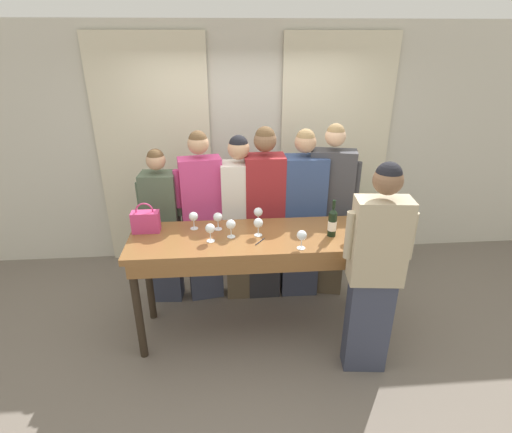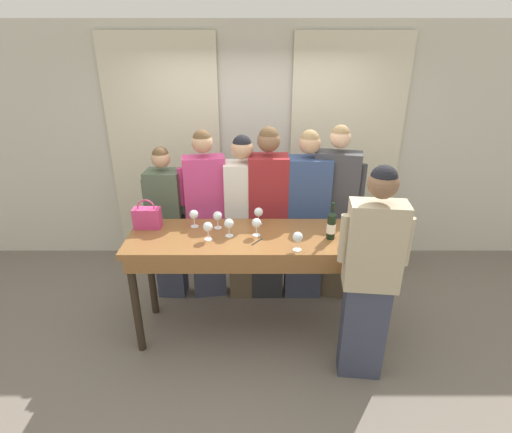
% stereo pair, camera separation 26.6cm
% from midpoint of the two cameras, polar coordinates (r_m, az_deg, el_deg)
% --- Properties ---
extents(ground_plane, '(18.00, 18.00, 0.00)m').
position_cam_midpoint_polar(ground_plane, '(4.08, 1.94, -15.79)').
color(ground_plane, '#70665B').
extents(wall_back, '(12.00, 0.06, 2.80)m').
position_cam_midpoint_polar(wall_back, '(4.87, 1.64, 9.76)').
color(wall_back, beige).
rests_on(wall_back, ground_plane).
extents(curtain_panel_left, '(1.30, 0.03, 2.69)m').
position_cam_midpoint_polar(curtain_panel_left, '(4.91, -11.07, 8.77)').
color(curtain_panel_left, beige).
rests_on(curtain_panel_left, ground_plane).
extents(curtain_panel_right, '(1.30, 0.03, 2.69)m').
position_cam_midpoint_polar(curtain_panel_right, '(4.96, 14.23, 8.65)').
color(curtain_panel_right, beige).
rests_on(curtain_panel_right, ground_plane).
extents(tasting_bar, '(2.23, 0.69, 1.04)m').
position_cam_midpoint_polar(tasting_bar, '(3.54, 2.15, -4.66)').
color(tasting_bar, brown).
rests_on(tasting_bar, ground_plane).
extents(wine_bottle, '(0.08, 0.08, 0.33)m').
position_cam_midpoint_polar(wine_bottle, '(3.48, 13.04, -1.26)').
color(wine_bottle, black).
rests_on(wine_bottle, tasting_bar).
extents(handbag, '(0.24, 0.11, 0.28)m').
position_cam_midpoint_polar(handbag, '(3.69, -13.15, -0.15)').
color(handbag, '#C63870').
rests_on(handbag, tasting_bar).
extents(wine_glass_front_left, '(0.08, 0.08, 0.16)m').
position_cam_midpoint_polar(wine_glass_front_left, '(3.25, 8.48, -3.04)').
color(wine_glass_front_left, white).
rests_on(wine_glass_front_left, tasting_bar).
extents(wine_glass_front_mid, '(0.08, 0.08, 0.16)m').
position_cam_midpoint_polar(wine_glass_front_mid, '(3.58, 16.77, -1.10)').
color(wine_glass_front_mid, white).
rests_on(wine_glass_front_mid, tasting_bar).
extents(wine_glass_front_right, '(0.08, 0.08, 0.16)m').
position_cam_midpoint_polar(wine_glass_front_right, '(3.66, 2.61, 0.52)').
color(wine_glass_front_right, white).
rests_on(wine_glass_front_right, tasting_bar).
extents(wine_glass_center_left, '(0.08, 0.08, 0.16)m').
position_cam_midpoint_polar(wine_glass_center_left, '(3.59, -3.25, -0.01)').
color(wine_glass_center_left, white).
rests_on(wine_glass_center_left, tasting_bar).
extents(wine_glass_center_mid, '(0.08, 0.08, 0.16)m').
position_cam_midpoint_polar(wine_glass_center_mid, '(3.42, 15.56, -2.18)').
color(wine_glass_center_mid, white).
rests_on(wine_glass_center_mid, tasting_bar).
extents(wine_glass_center_right, '(0.08, 0.08, 0.16)m').
position_cam_midpoint_polar(wine_glass_center_right, '(3.39, -4.52, -1.57)').
color(wine_glass_center_right, white).
rests_on(wine_glass_center_right, tasting_bar).
extents(wine_glass_back_left, '(0.08, 0.08, 0.16)m').
position_cam_midpoint_polar(wine_glass_back_left, '(3.63, -6.65, 0.20)').
color(wine_glass_back_left, white).
rests_on(wine_glass_back_left, tasting_bar).
extents(wine_glass_back_mid, '(0.08, 0.08, 0.16)m').
position_cam_midpoint_polar(wine_glass_back_mid, '(3.75, 17.48, -0.02)').
color(wine_glass_back_mid, white).
rests_on(wine_glass_back_mid, tasting_bar).
extents(wine_glass_back_right, '(0.08, 0.08, 0.16)m').
position_cam_midpoint_polar(wine_glass_back_right, '(3.45, 2.44, -1.02)').
color(wine_glass_back_right, white).
rests_on(wine_glass_back_right, tasting_bar).
extents(wine_glass_near_host, '(0.08, 0.08, 0.16)m').
position_cam_midpoint_polar(wine_glass_near_host, '(3.44, -1.52, -1.10)').
color(wine_glass_near_host, white).
rests_on(wine_glass_near_host, tasting_bar).
extents(wine_glass_by_bottle, '(0.08, 0.08, 0.16)m').
position_cam_midpoint_polar(wine_glass_by_bottle, '(3.32, 16.71, -3.17)').
color(wine_glass_by_bottle, white).
rests_on(wine_glass_by_bottle, tasting_bar).
extents(pen, '(0.09, 0.12, 0.01)m').
position_cam_midpoint_polar(pen, '(3.39, 2.56, -3.65)').
color(pen, black).
rests_on(pen, tasting_bar).
extents(guest_olive_jacket, '(0.46, 0.28, 1.67)m').
position_cam_midpoint_polar(guest_olive_jacket, '(4.20, -10.63, -1.04)').
color(guest_olive_jacket, '#383D51').
rests_on(guest_olive_jacket, ground_plane).
extents(guest_pink_top, '(0.52, 0.27, 1.83)m').
position_cam_midpoint_polar(guest_pink_top, '(4.10, -5.13, 0.20)').
color(guest_pink_top, '#383D51').
rests_on(guest_pink_top, ground_plane).
extents(guest_cream_sweater, '(0.47, 0.26, 1.78)m').
position_cam_midpoint_polar(guest_cream_sweater, '(4.10, 0.16, -0.18)').
color(guest_cream_sweater, brown).
rests_on(guest_cream_sweater, ground_plane).
extents(guest_striped_shirt, '(0.50, 0.27, 1.86)m').
position_cam_midpoint_polar(guest_striped_shirt, '(4.09, 3.71, 0.28)').
color(guest_striped_shirt, '#28282D').
rests_on(guest_striped_shirt, ground_plane).
extents(guest_navy_coat, '(0.56, 0.27, 1.83)m').
position_cam_midpoint_polar(guest_navy_coat, '(4.15, 9.08, -0.13)').
color(guest_navy_coat, '#383D51').
rests_on(guest_navy_coat, ground_plane).
extents(guest_beige_cap, '(0.56, 0.31, 1.88)m').
position_cam_midpoint_polar(guest_beige_cap, '(4.19, 13.01, 0.33)').
color(guest_beige_cap, brown).
rests_on(guest_beige_cap, ground_plane).
extents(host_pouring, '(0.53, 0.26, 1.84)m').
position_cam_midpoint_polar(host_pouring, '(3.23, 18.48, -8.10)').
color(host_pouring, '#383D51').
rests_on(host_pouring, ground_plane).
extents(potted_plant, '(0.37, 0.37, 0.76)m').
position_cam_midpoint_polar(potted_plant, '(5.12, 18.75, -2.64)').
color(potted_plant, '#935B3D').
rests_on(potted_plant, ground_plane).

